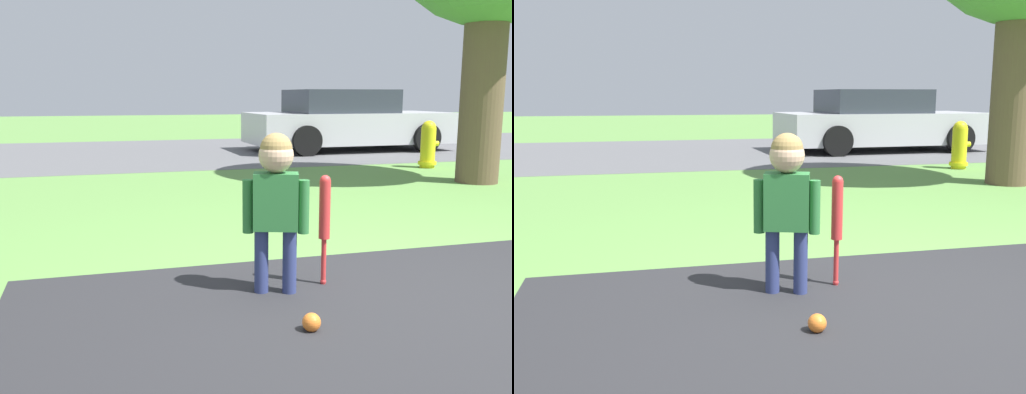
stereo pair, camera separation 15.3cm
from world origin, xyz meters
The scene contains 7 objects.
ground_plane centered at (0.00, 0.00, 0.00)m, with size 60.00×60.00×0.00m, color #5B8C42.
street_strip centered at (0.00, 8.74, 0.00)m, with size 40.00×6.00×0.01m.
child centered at (-0.76, 0.38, 0.59)m, with size 0.36×0.21×0.91m.
baseball_bat centered at (-0.44, 0.44, 0.43)m, with size 0.07×0.07×0.66m.
sports_ball centered at (-0.76, -0.18, 0.05)m, with size 0.09×0.09×0.09m.
fire_hydrant centered at (3.26, 5.15, 0.36)m, with size 0.31×0.28×0.73m.
parked_car centered at (3.26, 8.14, 0.58)m, with size 4.07×2.00×1.22m.
Camera 2 is at (-1.57, -2.62, 1.11)m, focal length 40.00 mm.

